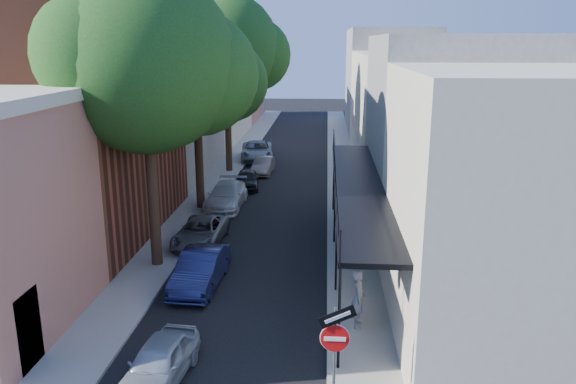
% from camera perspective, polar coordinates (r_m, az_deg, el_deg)
% --- Properties ---
extents(road_surface, '(6.00, 64.00, 0.01)m').
position_cam_1_polar(road_surface, '(41.61, -0.11, 2.90)').
color(road_surface, black).
rests_on(road_surface, ground).
extents(sidewalk_left, '(2.00, 64.00, 0.12)m').
position_cam_1_polar(sidewalk_left, '(42.06, -5.56, 3.04)').
color(sidewalk_left, gray).
rests_on(sidewalk_left, ground).
extents(sidewalk_right, '(2.00, 64.00, 0.12)m').
position_cam_1_polar(sidewalk_right, '(41.52, 5.41, 2.88)').
color(sidewalk_right, gray).
rests_on(sidewalk_right, ground).
extents(buildings_left, '(10.10, 59.10, 12.00)m').
position_cam_1_polar(buildings_left, '(41.37, -13.37, 9.35)').
color(buildings_left, '#B4765C').
rests_on(buildings_left, ground).
extents(buildings_right, '(9.80, 55.00, 10.00)m').
position_cam_1_polar(buildings_right, '(40.77, 12.69, 8.58)').
color(buildings_right, beige).
rests_on(buildings_right, ground).
extents(sign_post, '(0.89, 0.17, 2.99)m').
position_cam_1_polar(sign_post, '(13.34, 4.81, -15.00)').
color(sign_post, '#595B60').
rests_on(sign_post, ground).
extents(oak_near, '(7.48, 6.80, 11.42)m').
position_cam_1_polar(oak_near, '(21.78, -13.02, 12.45)').
color(oak_near, '#331E14').
rests_on(oak_near, ground).
extents(oak_mid, '(6.60, 6.00, 10.20)m').
position_cam_1_polar(oak_mid, '(29.55, -8.54, 11.62)').
color(oak_mid, '#331E14').
rests_on(oak_mid, ground).
extents(oak_far, '(7.70, 7.00, 11.90)m').
position_cam_1_polar(oak_far, '(38.37, -5.57, 14.23)').
color(oak_far, '#331E14').
rests_on(oak_far, ground).
extents(parked_car_a, '(1.73, 3.49, 1.14)m').
position_cam_1_polar(parked_car_a, '(15.73, -12.97, -16.53)').
color(parked_car_a, '#97A0A8').
rests_on(parked_car_a, ground).
extents(parked_car_b, '(1.59, 4.09, 1.33)m').
position_cam_1_polar(parked_car_b, '(20.94, -8.90, -7.78)').
color(parked_car_b, '#151B44').
rests_on(parked_car_b, ground).
extents(parked_car_c, '(2.06, 4.20, 1.15)m').
position_cam_1_polar(parked_car_c, '(25.17, -8.86, -4.05)').
color(parked_car_c, slate).
rests_on(parked_car_c, ground).
extents(parked_car_d, '(1.93, 4.58, 1.32)m').
position_cam_1_polar(parked_car_d, '(30.53, -6.28, -0.39)').
color(parked_car_d, silver).
rests_on(parked_car_d, ground).
extents(parked_car_e, '(1.73, 3.47, 1.13)m').
position_cam_1_polar(parked_car_e, '(34.52, -4.15, 1.30)').
color(parked_car_e, black).
rests_on(parked_car_e, ground).
extents(parked_car_f, '(1.32, 3.48, 1.13)m').
position_cam_1_polar(parked_car_f, '(38.33, -2.56, 2.70)').
color(parked_car_f, gray).
rests_on(parked_car_f, ground).
extents(parked_car_g, '(2.88, 5.29, 1.41)m').
position_cam_1_polar(parked_car_g, '(42.84, -3.17, 4.18)').
color(parked_car_g, gray).
rests_on(parked_car_g, ground).
extents(pedestrian, '(0.47, 0.69, 1.86)m').
position_cam_1_polar(pedestrian, '(17.74, 7.13, -10.67)').
color(pedestrian, gray).
rests_on(pedestrian, sidewalk_right).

